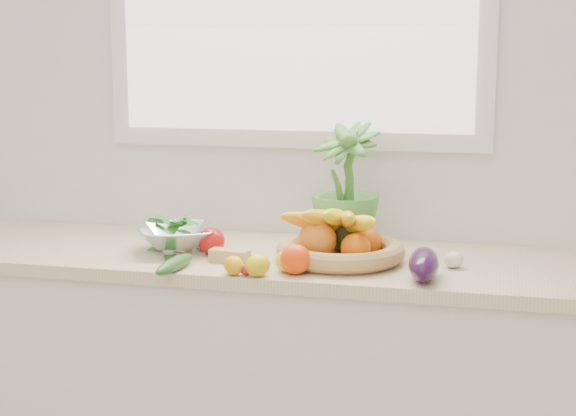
% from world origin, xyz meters
% --- Properties ---
extents(back_wall, '(4.50, 0.02, 2.70)m').
position_xyz_m(back_wall, '(0.00, 2.25, 1.35)').
color(back_wall, white).
rests_on(back_wall, ground).
extents(counter_cabinet, '(2.20, 0.58, 0.86)m').
position_xyz_m(counter_cabinet, '(0.00, 1.95, 0.43)').
color(counter_cabinet, silver).
rests_on(counter_cabinet, ground).
extents(countertop, '(2.24, 0.62, 0.04)m').
position_xyz_m(countertop, '(0.00, 1.95, 0.88)').
color(countertop, beige).
rests_on(countertop, counter_cabinet).
extents(orange_loose, '(0.12, 0.12, 0.09)m').
position_xyz_m(orange_loose, '(0.12, 1.72, 0.94)').
color(orange_loose, '#FA4007').
rests_on(orange_loose, countertop).
extents(lemon_a, '(0.08, 0.09, 0.05)m').
position_xyz_m(lemon_a, '(-0.04, 1.67, 0.93)').
color(lemon_a, '#EAAB0C').
rests_on(lemon_a, countertop).
extents(lemon_b, '(0.09, 0.10, 0.06)m').
position_xyz_m(lemon_b, '(0.03, 1.67, 0.93)').
color(lemon_b, '#DFC00C').
rests_on(lemon_b, countertop).
extents(lemon_c, '(0.09, 0.10, 0.06)m').
position_xyz_m(lemon_c, '(0.09, 1.74, 0.93)').
color(lemon_c, '#CECC0B').
rests_on(lemon_c, countertop).
extents(apple, '(0.11, 0.11, 0.09)m').
position_xyz_m(apple, '(-0.19, 1.89, 0.94)').
color(apple, '#B60E0F').
rests_on(apple, countertop).
extents(ginger, '(0.12, 0.06, 0.04)m').
position_xyz_m(ginger, '(-0.10, 1.81, 0.92)').
color(ginger, tan).
rests_on(ginger, countertop).
extents(garlic_a, '(0.07, 0.07, 0.05)m').
position_xyz_m(garlic_a, '(0.48, 1.95, 0.92)').
color(garlic_a, silver).
rests_on(garlic_a, countertop).
extents(garlic_b, '(0.05, 0.05, 0.04)m').
position_xyz_m(garlic_b, '(0.13, 1.91, 0.92)').
color(garlic_b, silver).
rests_on(garlic_b, countertop).
extents(garlic_c, '(0.07, 0.07, 0.05)m').
position_xyz_m(garlic_c, '(0.56, 1.90, 0.92)').
color(garlic_c, white).
rests_on(garlic_c, countertop).
extents(eggplant, '(0.10, 0.22, 0.09)m').
position_xyz_m(eggplant, '(0.48, 1.75, 0.94)').
color(eggplant, '#2A0D32').
rests_on(eggplant, countertop).
extents(cucumber, '(0.06, 0.22, 0.04)m').
position_xyz_m(cucumber, '(-0.22, 1.67, 0.92)').
color(cucumber, '#215E1B').
rests_on(cucumber, countertop).
extents(radish, '(0.04, 0.04, 0.03)m').
position_xyz_m(radish, '(-0.01, 1.67, 0.92)').
color(radish, red).
rests_on(radish, countertop).
extents(potted_herb, '(0.28, 0.28, 0.38)m').
position_xyz_m(potted_herb, '(0.21, 2.04, 1.11)').
color(potted_herb, '#417E2E').
rests_on(potted_herb, countertop).
extents(fruit_basket, '(0.43, 0.43, 0.19)m').
position_xyz_m(fruit_basket, '(0.22, 1.90, 0.95)').
color(fruit_basket, '#A7704A').
rests_on(fruit_basket, countertop).
extents(colander_with_spinach, '(0.32, 0.32, 0.13)m').
position_xyz_m(colander_with_spinach, '(-0.30, 1.90, 0.96)').
color(colander_with_spinach, silver).
rests_on(colander_with_spinach, countertop).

